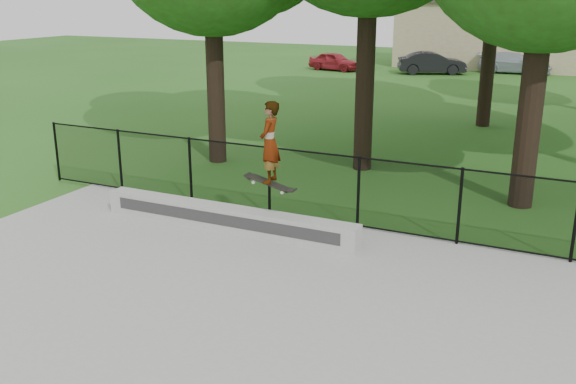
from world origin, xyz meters
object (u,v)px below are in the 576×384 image
(car_b, at_px, (432,63))
(skater_airborne, at_px, (270,144))
(grind_ledge, at_px, (227,218))
(car_a, at_px, (335,61))
(car_c, at_px, (515,63))

(car_b, relative_size, skater_airborne, 2.08)
(grind_ledge, bearing_deg, car_a, 107.11)
(car_c, bearing_deg, skater_airborne, 177.29)
(grind_ledge, bearing_deg, car_c, 86.42)
(grind_ledge, distance_m, car_c, 30.27)
(car_b, xyz_separation_m, skater_airborne, (3.57, -27.98, 1.33))
(skater_airborne, bearing_deg, grind_ledge, 168.17)
(grind_ledge, height_order, skater_airborne, skater_airborne)
(car_a, bearing_deg, car_b, -71.64)
(car_c, height_order, skater_airborne, skater_airborne)
(car_a, relative_size, skater_airborne, 1.91)
(grind_ledge, height_order, car_a, car_a)
(car_c, bearing_deg, car_a, 106.27)
(car_a, xyz_separation_m, skater_airborne, (9.42, -27.22, 1.42))
(car_c, bearing_deg, car_b, 118.20)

